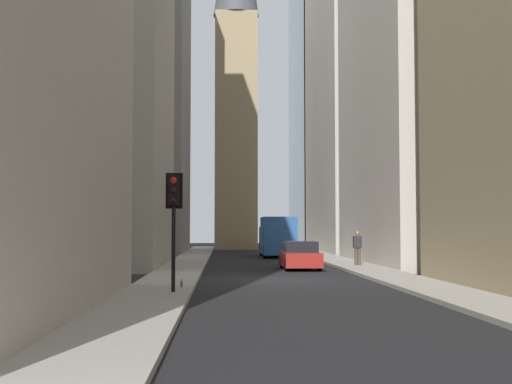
% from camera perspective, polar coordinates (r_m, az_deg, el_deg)
% --- Properties ---
extents(ground_plane, '(135.00, 135.00, 0.00)m').
position_cam_1_polar(ground_plane, '(27.61, 2.34, -7.34)').
color(ground_plane, black).
extents(sidewalk_right, '(90.00, 2.20, 0.14)m').
position_cam_1_polar(sidewalk_right, '(27.57, -7.09, -7.18)').
color(sidewalk_right, '#A8A399').
rests_on(sidewalk_right, ground_plane).
extents(sidewalk_left, '(90.00, 2.20, 0.14)m').
position_cam_1_polar(sidewalk_left, '(28.35, 11.51, -7.03)').
color(sidewalk_left, '#A8A399').
rests_on(sidewalk_left, ground_plane).
extents(building_left_far, '(18.63, 10.50, 31.92)m').
position_cam_1_polar(building_left_far, '(60.81, 9.87, 10.21)').
color(building_left_far, beige).
rests_on(building_left_far, ground_plane).
extents(building_left_midfar, '(16.35, 10.50, 30.76)m').
position_cam_1_polar(building_left_midfar, '(43.00, 15.60, 15.11)').
color(building_left_midfar, beige).
rests_on(building_left_midfar, ground_plane).
extents(building_right_far, '(13.88, 10.00, 29.17)m').
position_cam_1_polar(building_right_far, '(59.50, -10.70, 9.15)').
color(building_right_far, gray).
rests_on(building_right_far, ground_plane).
extents(church_spire, '(4.51, 4.51, 38.54)m').
position_cam_1_polar(church_spire, '(68.87, -1.68, 12.19)').
color(church_spire, '#9E8966').
rests_on(church_spire, ground_plane).
extents(delivery_truck, '(6.46, 2.25, 2.84)m').
position_cam_1_polar(delivery_truck, '(48.74, 1.78, -3.76)').
color(delivery_truck, '#285699').
rests_on(delivery_truck, ground_plane).
extents(sedan_red, '(4.30, 1.78, 1.42)m').
position_cam_1_polar(sedan_red, '(34.31, 3.69, -5.39)').
color(sedan_red, maroon).
rests_on(sedan_red, ground_plane).
extents(traffic_light_foreground, '(0.43, 0.52, 3.63)m').
position_cam_1_polar(traffic_light_foreground, '(20.86, -6.91, -1.02)').
color(traffic_light_foreground, black).
rests_on(traffic_light_foreground, sidewalk_right).
extents(pedestrian, '(0.26, 0.44, 1.77)m').
position_cam_1_polar(pedestrian, '(36.20, 8.49, -4.54)').
color(pedestrian, '#473D33').
rests_on(pedestrian, sidewalk_left).
extents(discarded_bottle, '(0.07, 0.07, 0.27)m').
position_cam_1_polar(discarded_bottle, '(22.49, -6.25, -7.67)').
color(discarded_bottle, '#236033').
rests_on(discarded_bottle, sidewalk_right).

